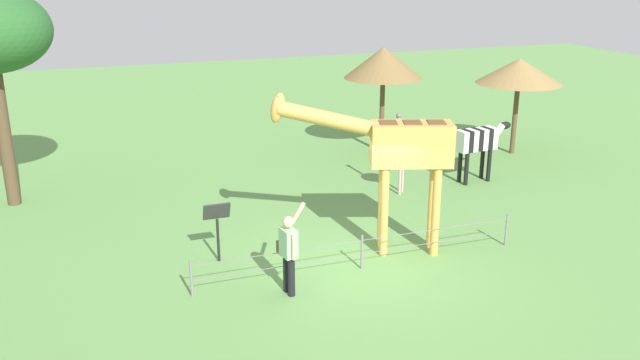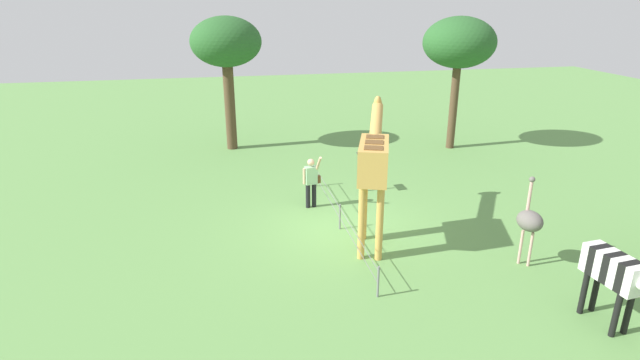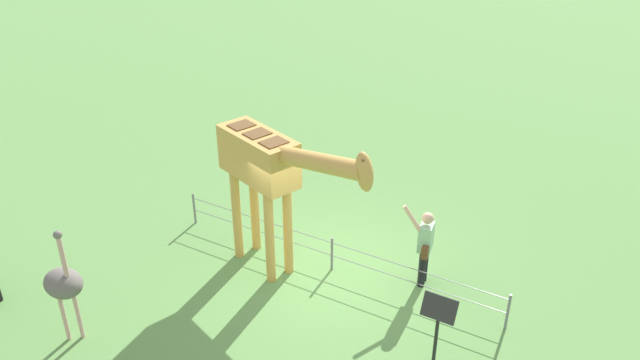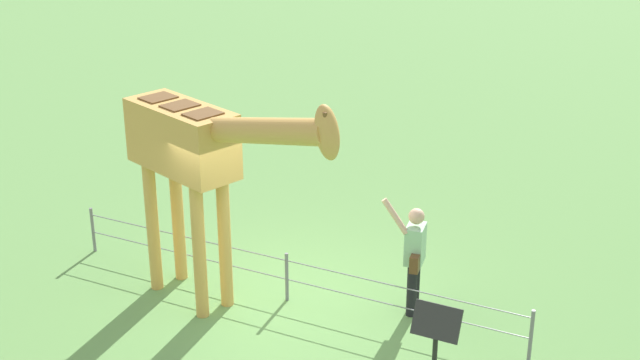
# 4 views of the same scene
# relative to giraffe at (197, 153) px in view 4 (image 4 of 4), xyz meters

# --- Properties ---
(ground_plane) EXTENTS (60.00, 60.00, 0.00)m
(ground_plane) POSITION_rel_giraffe_xyz_m (1.00, 0.40, -2.30)
(ground_plane) COLOR #60934C
(giraffe) EXTENTS (3.78, 1.72, 3.55)m
(giraffe) POSITION_rel_giraffe_xyz_m (0.00, 0.00, 0.00)
(giraffe) COLOR gold
(giraffe) RESTS_ON ground_plane
(visitor) EXTENTS (0.58, 0.58, 1.75)m
(visitor) POSITION_rel_giraffe_xyz_m (2.72, 1.10, -1.40)
(visitor) COLOR black
(visitor) RESTS_ON ground_plane
(info_sign) EXTENTS (0.56, 0.21, 1.32)m
(info_sign) POSITION_rel_giraffe_xyz_m (3.69, -0.78, -1.35)
(info_sign) COLOR black
(info_sign) RESTS_ON ground_plane
(wire_fence) EXTENTS (7.05, 0.05, 0.75)m
(wire_fence) POSITION_rel_giraffe_xyz_m (1.00, 0.61, -1.90)
(wire_fence) COLOR slate
(wire_fence) RESTS_ON ground_plane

